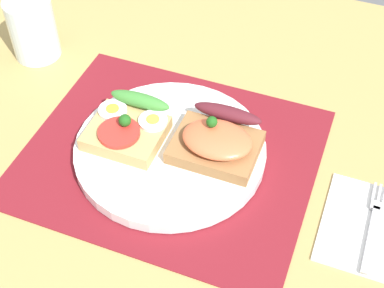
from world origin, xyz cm
name	(u,v)px	position (x,y,z in cm)	size (l,w,h in cm)	color
ground_plane	(171,164)	(0.00, 0.00, -1.60)	(120.00, 90.00, 3.20)	tan
placemat	(170,155)	(0.00, 0.00, 0.15)	(36.97, 31.17, 0.30)	maroon
plate	(170,150)	(0.00, 0.00, 1.10)	(24.58, 24.58, 1.60)	white
sandwich_egg_tomato	(128,126)	(-5.76, -0.02, 3.33)	(9.47, 9.74, 4.06)	tan
sandwich_salmon	(218,140)	(5.83, 1.47, 3.74)	(10.69, 9.74, 5.21)	olive
napkin	(375,229)	(26.53, -2.20, 0.30)	(12.13, 13.20, 0.60)	white
fork	(374,223)	(26.19, -1.81, 0.76)	(1.62, 13.06, 0.32)	#B7B7BC
drinking_glass	(33,28)	(-27.35, 12.37, 4.71)	(7.04, 7.04, 9.42)	silver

